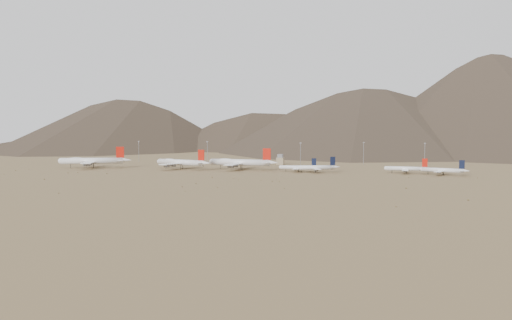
% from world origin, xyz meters
% --- Properties ---
extents(ground, '(3000.00, 3000.00, 0.00)m').
position_xyz_m(ground, '(0.00, 0.00, 0.00)').
color(ground, olive).
rests_on(ground, ground).
extents(mountain_ridge, '(4400.00, 1000.00, 300.00)m').
position_xyz_m(mountain_ridge, '(0.00, 900.00, 150.00)').
color(mountain_ridge, '#453729').
rests_on(mountain_ridge, ground).
extents(widebody_west, '(70.49, 56.45, 22.07)m').
position_xyz_m(widebody_west, '(-150.13, 23.71, 7.61)').
color(widebody_west, white).
rests_on(widebody_west, ground).
extents(widebody_centre, '(65.78, 52.32, 20.27)m').
position_xyz_m(widebody_centre, '(-54.64, 31.42, 6.99)').
color(widebody_centre, white).
rests_on(widebody_centre, ground).
extents(widebody_east, '(72.94, 56.44, 21.69)m').
position_xyz_m(widebody_east, '(5.47, 39.13, 7.48)').
color(widebody_east, white).
rests_on(widebody_east, ground).
extents(narrowbody_a, '(39.65, 28.35, 13.08)m').
position_xyz_m(narrowbody_a, '(65.87, 28.73, 4.24)').
color(narrowbody_a, white).
rests_on(narrowbody_a, ground).
extents(narrowbody_b, '(42.38, 31.72, 14.67)m').
position_xyz_m(narrowbody_b, '(82.51, 25.62, 4.76)').
color(narrowbody_b, white).
rests_on(narrowbody_b, ground).
extents(narrowbody_c, '(42.34, 30.37, 13.96)m').
position_xyz_m(narrowbody_c, '(164.40, 34.52, 4.53)').
color(narrowbody_c, white).
rests_on(narrowbody_c, ground).
extents(narrowbody_d, '(40.20, 30.05, 13.87)m').
position_xyz_m(narrowbody_d, '(194.42, 24.24, 4.50)').
color(narrowbody_d, white).
rests_on(narrowbody_d, ground).
extents(control_tower, '(8.00, 8.00, 12.00)m').
position_xyz_m(control_tower, '(30.00, 120.00, 5.32)').
color(control_tower, '#9C8A6A').
rests_on(control_tower, ground).
extents(mast_far_west, '(2.00, 0.60, 25.70)m').
position_xyz_m(mast_far_west, '(-150.60, 127.71, 14.20)').
color(mast_far_west, gray).
rests_on(mast_far_west, ground).
extents(mast_west, '(2.00, 0.60, 25.70)m').
position_xyz_m(mast_west, '(-64.31, 138.20, 14.20)').
color(mast_west, gray).
rests_on(mast_west, ground).
extents(mast_centre, '(2.00, 0.60, 25.70)m').
position_xyz_m(mast_centre, '(55.64, 103.78, 14.20)').
color(mast_centre, gray).
rests_on(mast_centre, ground).
extents(mast_east, '(2.00, 0.60, 25.70)m').
position_xyz_m(mast_east, '(122.07, 142.92, 14.20)').
color(mast_east, gray).
rests_on(mast_east, ground).
extents(mast_far_east, '(2.00, 0.60, 25.70)m').
position_xyz_m(mast_far_east, '(187.07, 126.63, 14.20)').
color(mast_far_east, gray).
rests_on(mast_far_east, ground).
extents(desert_scrub, '(439.33, 176.07, 0.97)m').
position_xyz_m(desert_scrub, '(-49.43, -85.70, 0.35)').
color(desert_scrub, brown).
rests_on(desert_scrub, ground).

